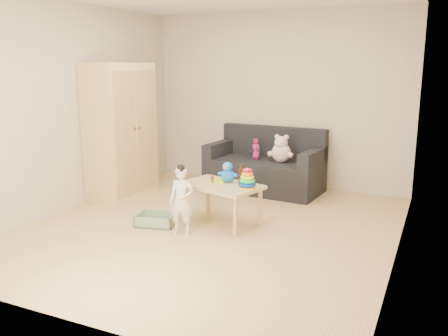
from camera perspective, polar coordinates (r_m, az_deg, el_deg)
The scene contains 13 objects.
room at distance 5.18m, azimuth -1.68°, elevation 6.56°, with size 4.50×4.50×4.50m.
wardrobe at distance 6.73m, azimuth -12.32°, elevation 4.37°, with size 0.51×1.03×1.85m, color #E1C57B.
sofa at distance 6.99m, azimuth 4.82°, elevation -0.87°, with size 1.65×0.82×0.46m, color black.
play_table at distance 5.50m, azimuth -0.42°, elevation -4.37°, with size 0.91×0.57×0.48m, color tan.
storage_bin at distance 5.58m, azimuth -8.14°, elevation -6.13°, with size 0.44×0.33×0.13m, color gray, non-canonical shape.
toddler at distance 5.15m, azimuth -5.12°, elevation -4.07°, with size 0.27×0.18×0.74m, color silver.
pink_bear at distance 6.77m, azimuth 6.91°, elevation 2.10°, with size 0.29×0.25×0.33m, color #FFBBCB, non-canonical shape.
doll at distance 6.96m, azimuth 3.84°, elevation 2.30°, with size 0.15×0.10×0.30m, color #AA2069.
ring_stacker at distance 5.24m, azimuth 2.81°, elevation -1.51°, with size 0.20×0.20×0.23m.
brown_bottle at distance 5.39m, azimuth 2.17°, elevation -1.00°, with size 0.08×0.08×0.23m.
blue_plush at distance 5.51m, azimuth 0.47°, elevation -0.45°, with size 0.20×0.16×0.25m, color #1C74FC, non-canonical shape.
wooden_figure at distance 5.49m, azimuth -1.43°, elevation -1.26°, with size 0.04×0.03×0.10m, color brown, non-canonical shape.
yellow_book at distance 5.57m, azimuth -0.57°, elevation -1.53°, with size 0.18×0.18×0.01m, color yellow.
Camera 1 is at (2.30, -4.61, 1.81)m, focal length 38.00 mm.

